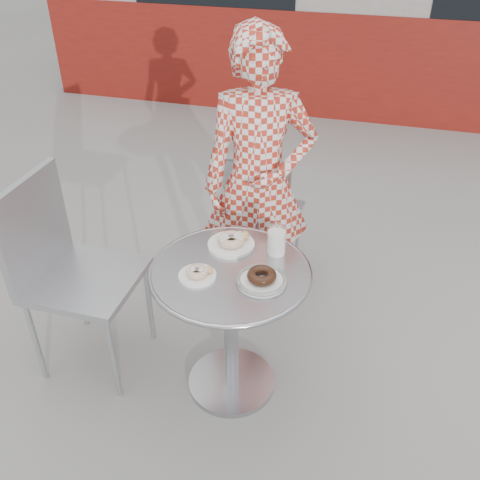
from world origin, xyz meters
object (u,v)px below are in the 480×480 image
(bistro_table, at_px, (231,301))
(plate_checker, at_px, (262,279))
(plate_far, at_px, (232,242))
(chair_left, at_px, (90,311))
(chair_far, at_px, (264,236))
(seated_person, at_px, (259,183))
(milk_cup, at_px, (276,241))
(plate_near, at_px, (198,273))

(bistro_table, height_order, plate_checker, plate_checker)
(plate_far, bearing_deg, chair_left, -164.85)
(chair_far, xyz_separation_m, chair_left, (-0.64, -0.93, 0.06))
(chair_far, distance_m, plate_checker, 1.09)
(plate_checker, bearing_deg, seated_person, 104.90)
(bistro_table, height_order, seated_person, seated_person)
(chair_far, height_order, milk_cup, milk_cup)
(chair_far, bearing_deg, bistro_table, 99.25)
(bistro_table, xyz_separation_m, chair_far, (-0.06, 0.93, -0.27))
(plate_checker, xyz_separation_m, milk_cup, (0.01, 0.21, 0.04))
(seated_person, height_order, milk_cup, seated_person)
(plate_near, bearing_deg, bistro_table, 33.19)
(plate_far, height_order, plate_checker, plate_far)
(chair_far, distance_m, chair_left, 1.13)
(chair_left, height_order, plate_near, chair_left)
(chair_far, bearing_deg, plate_far, 96.91)
(bistro_table, distance_m, plate_far, 0.26)
(plate_near, bearing_deg, plate_far, 73.91)
(plate_far, distance_m, plate_near, 0.26)
(bistro_table, distance_m, plate_near, 0.23)
(seated_person, xyz_separation_m, plate_checker, (0.18, -0.67, -0.06))
(chair_left, height_order, milk_cup, chair_left)
(seated_person, xyz_separation_m, plate_near, (-0.08, -0.70, -0.06))
(chair_left, distance_m, milk_cup, 0.98)
(seated_person, height_order, plate_far, seated_person)
(plate_near, bearing_deg, chair_far, 87.14)
(chair_far, height_order, plate_checker, chair_far)
(seated_person, xyz_separation_m, milk_cup, (0.19, -0.46, -0.02))
(bistro_table, relative_size, plate_checker, 3.36)
(chair_far, relative_size, plate_far, 3.87)
(bistro_table, distance_m, chair_left, 0.74)
(plate_far, bearing_deg, milk_cup, -0.93)
(seated_person, relative_size, plate_far, 7.41)
(plate_near, height_order, plate_checker, plate_checker)
(bistro_table, bearing_deg, chair_left, -179.49)
(bistro_table, height_order, plate_far, plate_far)
(bistro_table, xyz_separation_m, plate_checker, (0.14, -0.04, 0.18))
(plate_near, distance_m, plate_checker, 0.26)
(chair_left, relative_size, seated_person, 0.64)
(plate_checker, bearing_deg, chair_left, 177.65)
(milk_cup, bearing_deg, plate_near, -137.85)
(plate_near, relative_size, milk_cup, 1.18)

